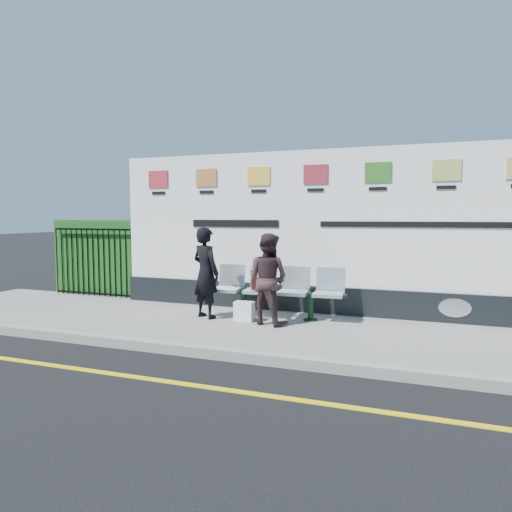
{
  "coord_description": "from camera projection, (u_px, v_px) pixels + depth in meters",
  "views": [
    {
      "loc": [
        2.34,
        -4.47,
        1.91
      ],
      "look_at": [
        -0.24,
        2.64,
        1.25
      ],
      "focal_mm": 32.0,
      "sensor_mm": 36.0,
      "label": 1
    }
  ],
  "objects": [
    {
      "name": "ground",
      "position": [
        196.0,
        386.0,
        5.14
      ],
      "size": [
        80.0,
        80.0,
        0.0
      ],
      "primitive_type": "plane",
      "color": "black"
    },
    {
      "name": "pavement",
      "position": [
        267.0,
        329.0,
        7.48
      ],
      "size": [
        14.0,
        3.0,
        0.12
      ],
      "primitive_type": "cube",
      "color": "gray",
      "rests_on": "ground"
    },
    {
      "name": "kerb",
      "position": [
        231.0,
        355.0,
        6.08
      ],
      "size": [
        14.0,
        0.18,
        0.14
      ],
      "primitive_type": "cube",
      "color": "gray",
      "rests_on": "ground"
    },
    {
      "name": "yellow_line",
      "position": [
        196.0,
        386.0,
        5.14
      ],
      "size": [
        14.0,
        0.1,
        0.01
      ],
      "primitive_type": "cube",
      "color": "yellow",
      "rests_on": "ground"
    },
    {
      "name": "billboard",
      "position": [
        316.0,
        243.0,
        8.46
      ],
      "size": [
        8.0,
        0.3,
        3.0
      ],
      "color": "black",
      "rests_on": "pavement"
    },
    {
      "name": "hedge",
      "position": [
        106.0,
        257.0,
        10.64
      ],
      "size": [
        2.35,
        0.7,
        1.7
      ],
      "primitive_type": "cube",
      "color": "#1B5319",
      "rests_on": "pavement"
    },
    {
      "name": "railing",
      "position": [
        93.0,
        262.0,
        10.23
      ],
      "size": [
        2.05,
        0.06,
        1.54
      ],
      "primitive_type": null,
      "color": "black",
      "rests_on": "pavement"
    },
    {
      "name": "bench",
      "position": [
        276.0,
        304.0,
        8.01
      ],
      "size": [
        2.36,
        0.74,
        0.5
      ],
      "primitive_type": null,
      "rotation": [
        0.0,
        0.0,
        0.06
      ],
      "color": "silver",
      "rests_on": "pavement"
    },
    {
      "name": "woman_left",
      "position": [
        206.0,
        273.0,
        8.01
      ],
      "size": [
        0.69,
        0.58,
        1.6
      ],
      "primitive_type": "imported",
      "rotation": [
        0.0,
        0.0,
        2.75
      ],
      "color": "black",
      "rests_on": "pavement"
    },
    {
      "name": "woman_right",
      "position": [
        268.0,
        279.0,
        7.56
      ],
      "size": [
        0.86,
        0.74,
        1.51
      ],
      "primitive_type": "imported",
      "rotation": [
        0.0,
        0.0,
        2.89
      ],
      "color": "#392528",
      "rests_on": "pavement"
    },
    {
      "name": "handbag_brown",
      "position": [
        260.0,
        283.0,
        8.07
      ],
      "size": [
        0.3,
        0.19,
        0.22
      ],
      "primitive_type": "cube",
      "rotation": [
        0.0,
        0.0,
        0.26
      ],
      "color": "black",
      "rests_on": "bench"
    },
    {
      "name": "carrier_bag_white",
      "position": [
        244.0,
        311.0,
        7.82
      ],
      "size": [
        0.33,
        0.2,
        0.33
      ],
      "primitive_type": "cube",
      "color": "white",
      "rests_on": "pavement"
    }
  ]
}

